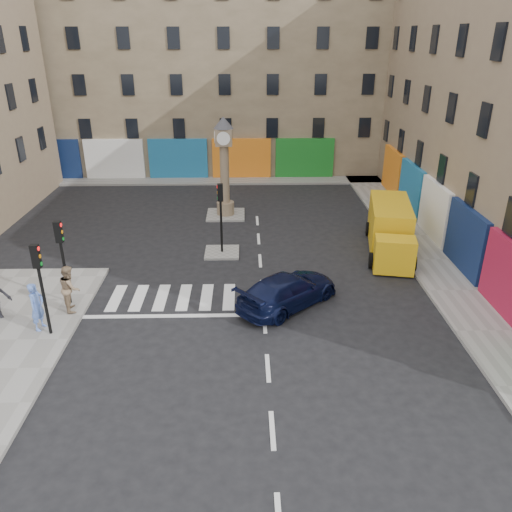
{
  "coord_description": "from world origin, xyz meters",
  "views": [
    {
      "loc": [
        -0.74,
        -16.33,
        10.76
      ],
      "look_at": [
        -0.3,
        3.17,
        2.0
      ],
      "focal_mm": 35.0,
      "sensor_mm": 36.0,
      "label": 1
    }
  ],
  "objects_px": {
    "traffic_light_island": "(221,207)",
    "pedestrian_tan": "(70,288)",
    "navy_sedan": "(288,290)",
    "clock_pillar": "(224,161)",
    "yellow_van": "(390,229)",
    "traffic_light_left_near": "(40,276)",
    "pedestrian_blue": "(37,306)",
    "traffic_light_left_far": "(62,250)"
  },
  "relations": [
    {
      "from": "pedestrian_blue",
      "to": "traffic_light_left_near",
      "type": "bearing_deg",
      "value": -112.71
    },
    {
      "from": "traffic_light_left_near",
      "to": "pedestrian_tan",
      "type": "bearing_deg",
      "value": 80.69
    },
    {
      "from": "navy_sedan",
      "to": "pedestrian_blue",
      "type": "xyz_separation_m",
      "value": [
        -9.84,
        -1.86,
        0.41
      ]
    },
    {
      "from": "navy_sedan",
      "to": "pedestrian_tan",
      "type": "relative_size",
      "value": 2.5
    },
    {
      "from": "traffic_light_island",
      "to": "yellow_van",
      "type": "bearing_deg",
      "value": 2.36
    },
    {
      "from": "navy_sedan",
      "to": "yellow_van",
      "type": "relative_size",
      "value": 0.72
    },
    {
      "from": "navy_sedan",
      "to": "traffic_light_left_far",
      "type": "bearing_deg",
      "value": 46.53
    },
    {
      "from": "clock_pillar",
      "to": "pedestrian_tan",
      "type": "xyz_separation_m",
      "value": [
        -6.0,
        -11.97,
        -2.41
      ]
    },
    {
      "from": "clock_pillar",
      "to": "pedestrian_blue",
      "type": "height_order",
      "value": "clock_pillar"
    },
    {
      "from": "traffic_light_left_near",
      "to": "clock_pillar",
      "type": "distance_m",
      "value": 15.19
    },
    {
      "from": "pedestrian_tan",
      "to": "traffic_light_left_far",
      "type": "bearing_deg",
      "value": 8.16
    },
    {
      "from": "pedestrian_tan",
      "to": "navy_sedan",
      "type": "bearing_deg",
      "value": -107.11
    },
    {
      "from": "traffic_light_left_far",
      "to": "pedestrian_tan",
      "type": "xyz_separation_m",
      "value": [
        0.3,
        -0.57,
        -1.48
      ]
    },
    {
      "from": "navy_sedan",
      "to": "pedestrian_blue",
      "type": "distance_m",
      "value": 10.03
    },
    {
      "from": "traffic_light_island",
      "to": "navy_sedan",
      "type": "relative_size",
      "value": 0.75
    },
    {
      "from": "traffic_light_island",
      "to": "clock_pillar",
      "type": "height_order",
      "value": "clock_pillar"
    },
    {
      "from": "traffic_light_left_far",
      "to": "pedestrian_blue",
      "type": "relative_size",
      "value": 1.89
    },
    {
      "from": "traffic_light_left_near",
      "to": "pedestrian_blue",
      "type": "relative_size",
      "value": 1.89
    },
    {
      "from": "traffic_light_island",
      "to": "clock_pillar",
      "type": "xyz_separation_m",
      "value": [
        0.0,
        6.0,
        0.96
      ]
    },
    {
      "from": "traffic_light_island",
      "to": "yellow_van",
      "type": "xyz_separation_m",
      "value": [
        8.99,
        0.37,
        -1.4
      ]
    },
    {
      "from": "traffic_light_left_far",
      "to": "pedestrian_blue",
      "type": "distance_m",
      "value": 2.58
    },
    {
      "from": "traffic_light_island",
      "to": "pedestrian_tan",
      "type": "distance_m",
      "value": 8.59
    },
    {
      "from": "traffic_light_island",
      "to": "navy_sedan",
      "type": "xyz_separation_m",
      "value": [
        3.05,
        -5.58,
        -1.87
      ]
    },
    {
      "from": "yellow_van",
      "to": "traffic_light_left_far",
      "type": "bearing_deg",
      "value": -148.49
    },
    {
      "from": "clock_pillar",
      "to": "yellow_van",
      "type": "xyz_separation_m",
      "value": [
        8.99,
        -5.62,
        -2.35
      ]
    },
    {
      "from": "traffic_light_island",
      "to": "yellow_van",
      "type": "relative_size",
      "value": 0.54
    },
    {
      "from": "navy_sedan",
      "to": "pedestrian_tan",
      "type": "distance_m",
      "value": 9.06
    },
    {
      "from": "clock_pillar",
      "to": "navy_sedan",
      "type": "relative_size",
      "value": 1.23
    },
    {
      "from": "navy_sedan",
      "to": "pedestrian_blue",
      "type": "height_order",
      "value": "pedestrian_blue"
    },
    {
      "from": "traffic_light_left_near",
      "to": "pedestrian_tan",
      "type": "distance_m",
      "value": 2.37
    },
    {
      "from": "traffic_light_left_far",
      "to": "yellow_van",
      "type": "height_order",
      "value": "traffic_light_left_far"
    },
    {
      "from": "pedestrian_tan",
      "to": "yellow_van",
      "type": "bearing_deg",
      "value": -86.63
    },
    {
      "from": "clock_pillar",
      "to": "yellow_van",
      "type": "bearing_deg",
      "value": -32.04
    },
    {
      "from": "traffic_light_island",
      "to": "pedestrian_tan",
      "type": "height_order",
      "value": "traffic_light_island"
    },
    {
      "from": "traffic_light_left_near",
      "to": "pedestrian_blue",
      "type": "height_order",
      "value": "traffic_light_left_near"
    },
    {
      "from": "navy_sedan",
      "to": "pedestrian_tan",
      "type": "xyz_separation_m",
      "value": [
        -9.05,
        -0.39,
        0.42
      ]
    },
    {
      "from": "yellow_van",
      "to": "clock_pillar",
      "type": "bearing_deg",
      "value": 158.79
    },
    {
      "from": "traffic_light_left_near",
      "to": "traffic_light_left_far",
      "type": "height_order",
      "value": "same"
    },
    {
      "from": "pedestrian_blue",
      "to": "traffic_light_left_far",
      "type": "bearing_deg",
      "value": -0.94
    },
    {
      "from": "clock_pillar",
      "to": "yellow_van",
      "type": "distance_m",
      "value": 10.86
    },
    {
      "from": "clock_pillar",
      "to": "yellow_van",
      "type": "relative_size",
      "value": 0.89
    },
    {
      "from": "traffic_light_left_far",
      "to": "navy_sedan",
      "type": "distance_m",
      "value": 9.54
    }
  ]
}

